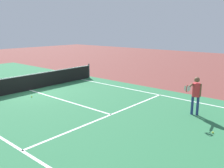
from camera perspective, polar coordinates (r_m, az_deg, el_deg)
ground_plane at (r=15.16m, az=-18.83°, el=-1.40°), size 60.00×60.00×0.00m
court_surface_inbounds at (r=15.16m, az=-18.83°, el=-1.39°), size 10.62×24.40×0.00m
line_sideline_left at (r=8.36m, az=-22.12°, el=-13.44°), size 0.10×11.89×0.01m
line_sideline_right at (r=13.81m, az=9.57°, el=-2.23°), size 0.10×11.89×0.01m
line_service_near at (r=10.36m, az=-0.21°, el=-7.24°), size 8.22×0.10×0.01m
line_center_service at (r=12.59m, az=-11.32°, el=-3.81°), size 0.10×6.40×0.01m
net at (r=15.05m, az=-18.97°, el=0.42°), size 9.85×0.09×1.07m
player_near at (r=10.62m, az=19.21°, el=-1.74°), size 1.22×0.41×1.64m
tennis_ball_by_baseline at (r=9.31m, az=22.76°, el=-10.54°), size 0.07×0.07×0.07m
tennis_ball_near_net at (r=13.59m, az=-18.48°, el=-2.86°), size 0.07×0.07×0.07m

